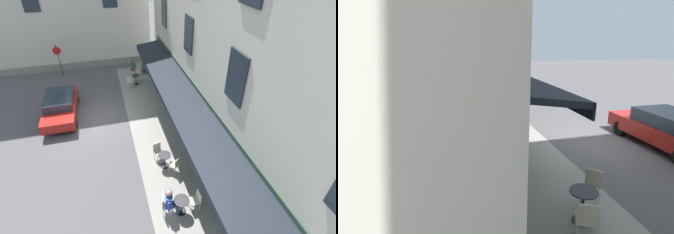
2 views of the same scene
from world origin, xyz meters
The scene contains 17 objects.
ground_plane centered at (0.00, 0.00, 0.00)m, with size 70.00×70.00×0.00m, color #565456.
sidewalk_cafe_terrace centered at (-3.25, -3.40, 0.00)m, with size 20.50×3.20×0.01m, color gray.
cafe_table_near_entrance centered at (-7.24, -2.99, 0.49)m, with size 0.60×0.60×0.75m.
cafe_chair_cream_corner_right centered at (-7.09, -2.38, 0.55)m, with size 0.49×0.49×0.91m.
cafe_chair_cream_near_door centered at (-7.20, -3.62, 0.55)m, with size 0.42×0.42×0.91m.
cafe_table_mid_terrace centered at (-10.52, -2.34, 0.49)m, with size 0.60×0.60×0.75m.
cafe_chair_cream_under_awning centered at (-10.00, -1.98, 0.55)m, with size 0.56×0.56×0.91m.
cafe_chair_cream_corner_left centered at (-11.05, -2.69, 0.55)m, with size 0.55×0.55×0.91m.
cafe_table_streetside centered at (3.89, -2.98, 0.49)m, with size 0.60×0.60×0.75m.
cafe_chair_cream_facing_street centered at (3.48, -2.51, 0.55)m, with size 0.56×0.56×0.91m.
cafe_chair_cream_back_row centered at (4.47, -3.24, 0.55)m, with size 0.53×0.53×0.91m.
cafe_table_far_end centered at (-4.71, -2.97, 0.49)m, with size 0.60×0.60×0.75m.
cafe_chair_cream_kerbside centered at (-4.10, -2.79, 0.55)m, with size 0.50×0.50×0.91m.
cafe_chair_cream_by_window centered at (-5.20, -3.37, 0.55)m, with size 0.56×0.56×0.91m.
seated_patron_in_olive centered at (-10.18, -2.11, 0.71)m, with size 0.66×0.64×1.33m.
seated_companion_in_blue centered at (-7.14, -2.59, 0.70)m, with size 0.65×0.61×1.31m.
parked_car_red centered at (1.06, 2.05, 0.71)m, with size 4.30×1.81×1.33m.
Camera 2 is at (8.17, -5.79, 3.80)m, focal length 28.37 mm.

